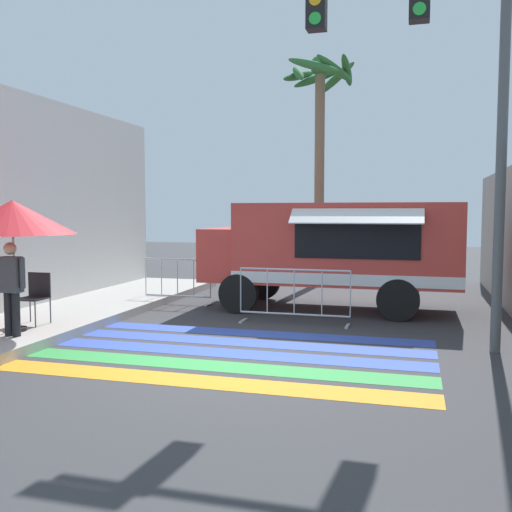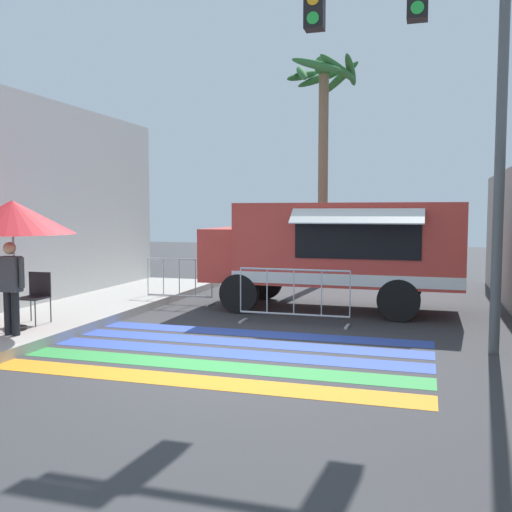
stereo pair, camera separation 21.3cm
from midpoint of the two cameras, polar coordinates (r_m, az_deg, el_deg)
ground_plane at (r=8.83m, az=-3.29°, el=-10.14°), size 60.00×60.00×0.00m
crosswalk_painted at (r=9.11m, az=-2.61°, el=-9.64°), size 6.40×3.60×0.01m
food_truck at (r=12.99m, az=7.89°, el=0.98°), size 5.66×2.70×2.41m
traffic_signal_pole at (r=9.86m, az=17.04°, el=18.71°), size 3.81×0.29×6.53m
patio_umbrella at (r=10.59m, az=-22.65°, el=3.56°), size 2.11×2.11×2.25m
folding_chair at (r=11.24m, az=-20.64°, el=-3.44°), size 0.46×0.46×0.93m
vendor_person at (r=10.23m, az=-22.78°, el=-2.52°), size 0.53×0.20×1.55m
barricade_front at (r=11.28m, az=4.34°, el=-4.07°), size 2.23×0.44×1.10m
barricade_side at (r=13.84m, az=-7.24°, el=-2.57°), size 1.70×0.44×1.10m
palm_tree at (r=17.64m, az=7.16°, el=13.84°), size 2.24×2.20×6.84m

